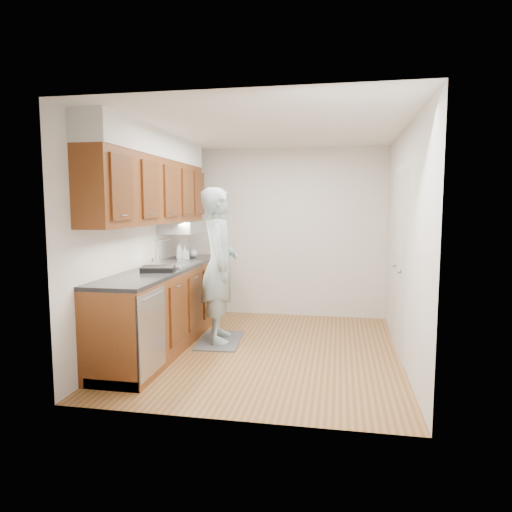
{
  "coord_description": "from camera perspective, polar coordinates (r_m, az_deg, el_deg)",
  "views": [
    {
      "loc": [
        0.82,
        -5.04,
        1.67
      ],
      "look_at": [
        -0.15,
        0.25,
        1.06
      ],
      "focal_mm": 32.0,
      "sensor_mm": 36.0,
      "label": 1
    }
  ],
  "objects": [
    {
      "name": "soap_bottle_a",
      "position": [
        6.17,
        -9.54,
        0.69
      ],
      "size": [
        0.11,
        0.11,
        0.24
      ],
      "primitive_type": "imported",
      "rotation": [
        0.0,
        0.0,
        0.2
      ],
      "color": "silver",
      "rests_on": "counter"
    },
    {
      "name": "wall_right",
      "position": [
        5.1,
        18.06,
        1.4
      ],
      "size": [
        0.02,
        3.5,
        2.5
      ],
      "primitive_type": "cube",
      "color": "silver",
      "rests_on": "floor"
    },
    {
      "name": "wall_left",
      "position": [
        5.56,
        -14.28,
        1.91
      ],
      "size": [
        0.02,
        3.5,
        2.5
      ],
      "primitive_type": "cube",
      "color": "silver",
      "rests_on": "floor"
    },
    {
      "name": "dish_rack",
      "position": [
        5.12,
        -12.18,
        -1.58
      ],
      "size": [
        0.41,
        0.37,
        0.05
      ],
      "primitive_type": "cube",
      "rotation": [
        0.0,
        0.0,
        0.26
      ],
      "color": "black",
      "rests_on": "counter"
    },
    {
      "name": "ceiling",
      "position": [
        5.17,
        1.21,
        15.68
      ],
      "size": [
        3.5,
        3.5,
        0.0
      ],
      "primitive_type": "plane",
      "rotation": [
        3.14,
        0.0,
        0.0
      ],
      "color": "white",
      "rests_on": "wall_left"
    },
    {
      "name": "person",
      "position": [
        5.51,
        -4.63,
        0.15
      ],
      "size": [
        0.66,
        0.84,
        2.1
      ],
      "primitive_type": "imported",
      "rotation": [
        0.0,
        0.0,
        1.81
      ],
      "color": "#8DA7AC",
      "rests_on": "floor_mat"
    },
    {
      "name": "upper_cabinets",
      "position": [
        5.52,
        -12.67,
        9.18
      ],
      "size": [
        0.47,
        2.8,
        1.21
      ],
      "color": "brown",
      "rests_on": "wall_left"
    },
    {
      "name": "floor",
      "position": [
        5.37,
        1.15,
        -11.68
      ],
      "size": [
        3.5,
        3.5,
        0.0
      ],
      "primitive_type": "plane",
      "color": "#A1673D",
      "rests_on": "ground"
    },
    {
      "name": "counter",
      "position": [
        5.55,
        -11.23,
        -5.96
      ],
      "size": [
        0.64,
        2.8,
        1.3
      ],
      "color": "brown",
      "rests_on": "floor"
    },
    {
      "name": "soap_bottle_c",
      "position": [
        6.42,
        -7.85,
        0.54
      ],
      "size": [
        0.17,
        0.17,
        0.15
      ],
      "primitive_type": "imported",
      "rotation": [
        0.0,
        0.0,
        0.7
      ],
      "color": "silver",
      "rests_on": "counter"
    },
    {
      "name": "wall_back",
      "position": [
        6.85,
        3.52,
        2.92
      ],
      "size": [
        3.0,
        0.02,
        2.5
      ],
      "primitive_type": "cube",
      "color": "silver",
      "rests_on": "floor"
    },
    {
      "name": "closet_door",
      "position": [
        5.42,
        17.43,
        -0.69
      ],
      "size": [
        0.02,
        1.22,
        2.05
      ],
      "primitive_type": "cube",
      "color": "silver",
      "rests_on": "wall_right"
    },
    {
      "name": "soap_bottle_b",
      "position": [
        6.18,
        -8.86,
        0.46
      ],
      "size": [
        0.12,
        0.12,
        0.19
      ],
      "primitive_type": "imported",
      "rotation": [
        0.0,
        0.0,
        -0.84
      ],
      "color": "silver",
      "rests_on": "counter"
    },
    {
      "name": "floor_mat",
      "position": [
        5.72,
        -4.53,
        -10.47
      ],
      "size": [
        0.56,
        0.88,
        0.02
      ],
      "primitive_type": "cube",
      "rotation": [
        0.0,
        0.0,
        0.08
      ],
      "color": "slate",
      "rests_on": "floor"
    }
  ]
}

